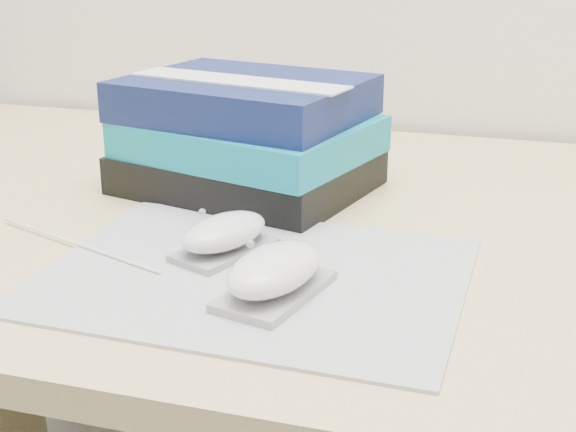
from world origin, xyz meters
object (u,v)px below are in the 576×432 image
(desk, at_px, (401,378))
(book_stack, at_px, (247,135))
(mouse_rear, at_px, (224,235))
(pouch, at_px, (269,134))
(mouse_front, at_px, (275,273))

(desk, relative_size, book_stack, 4.95)
(book_stack, bearing_deg, mouse_rear, -76.75)
(desk, bearing_deg, pouch, 161.00)
(book_stack, height_order, pouch, book_stack)
(desk, distance_m, mouse_front, 0.39)
(book_stack, relative_size, pouch, 2.27)
(mouse_front, bearing_deg, pouch, 108.61)
(mouse_front, distance_m, book_stack, 0.31)
(mouse_rear, xyz_separation_m, mouse_front, (0.08, -0.08, 0.00))
(mouse_rear, xyz_separation_m, pouch, (-0.04, 0.28, 0.03))
(mouse_front, height_order, book_stack, book_stack)
(mouse_front, bearing_deg, mouse_rear, 134.77)
(desk, height_order, mouse_front, mouse_front)
(desk, relative_size, pouch, 11.24)
(pouch, bearing_deg, desk, -19.00)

